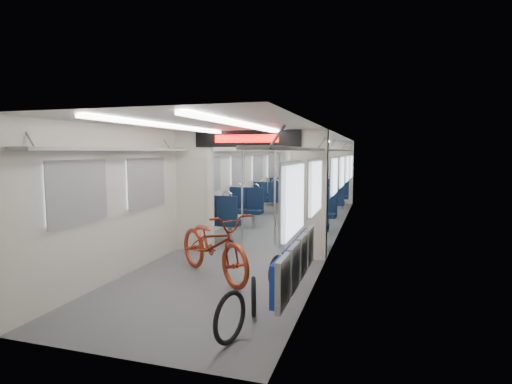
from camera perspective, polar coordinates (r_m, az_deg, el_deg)
carriage at (r=9.05m, az=2.31°, el=3.15°), size 12.00×12.02×2.31m
bicycle at (r=6.15m, az=-6.12°, el=-7.45°), size 1.96×1.73×1.03m
flip_bench at (r=4.98m, az=5.74°, el=-9.81°), size 0.12×2.12×0.53m
bike_hoop_a at (r=4.18m, az=-3.74°, el=-17.78°), size 0.18×0.54×0.54m
bike_hoop_b at (r=4.80m, az=-0.35°, el=-15.02°), size 0.20×0.46×0.47m
bike_hoop_c at (r=5.74m, az=2.92°, el=-11.51°), size 0.14×0.47×0.47m
seat_bay_near_left at (r=9.40m, az=-3.28°, el=-2.60°), size 0.92×2.10×1.11m
seat_bay_near_right at (r=8.95m, az=8.08°, el=-3.20°), size 0.88×1.95×1.06m
seat_bay_far_left at (r=13.27m, az=2.78°, el=-0.17°), size 0.90×2.05×1.09m
seat_bay_far_right at (r=12.82m, az=10.77°, el=-0.45°), size 0.91×2.10×1.11m
stanchion_near_left at (r=7.81m, az=-1.99°, el=0.16°), size 0.04×0.04×2.30m
stanchion_near_right at (r=8.15m, az=2.73°, el=0.39°), size 0.04×0.04×2.30m
stanchion_far_left at (r=11.19m, az=3.35°, el=1.86°), size 0.04×0.04×2.30m
stanchion_far_right at (r=10.76m, az=6.60°, el=1.67°), size 0.04×0.04×2.30m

